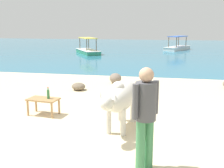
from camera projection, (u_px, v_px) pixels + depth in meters
sand_beach at (69, 141)px, 5.35m from camera, size 18.00×14.00×0.04m
water_surface at (147, 49)px, 26.44m from camera, size 60.00×36.00×0.03m
cow at (121, 96)px, 5.81m from camera, size 0.75×1.96×1.09m
low_bench_table at (43, 101)px, 6.79m from camera, size 0.81×0.52×0.43m
bottle at (48, 94)px, 6.74m from camera, size 0.07×0.07×0.30m
person_standing at (145, 112)px, 4.06m from camera, size 0.37×0.41×1.62m
shore_rock_medium at (79, 86)px, 9.48m from camera, size 0.69×0.69×0.25m
shore_rock_small at (115, 78)px, 10.62m from camera, size 0.64×0.71×0.39m
boat_green at (88, 50)px, 22.08m from camera, size 2.93×3.72×1.29m
boat_white at (177, 47)px, 25.49m from camera, size 2.66×3.80×1.29m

